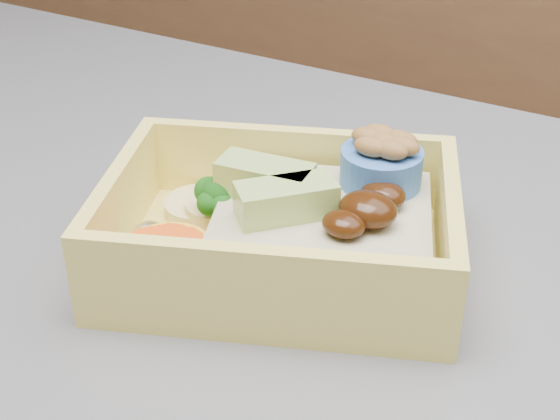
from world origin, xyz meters
The scene contains 1 object.
bento_box centered at (0.00, 0.03, 0.95)m, with size 0.24×0.21×0.07m.
Camera 1 is at (0.18, -0.31, 1.19)m, focal length 50.00 mm.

